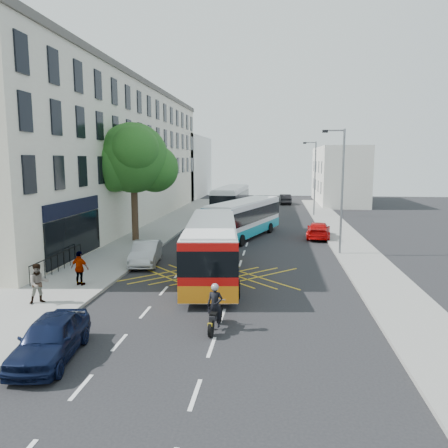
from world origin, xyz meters
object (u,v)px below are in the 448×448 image
(distant_car_dark, at_px, (285,199))
(parked_car_silver, at_px, (146,253))
(bus_near, at_px, (212,248))
(distant_car_grey, at_px, (263,202))
(bus_far, at_px, (231,200))
(motorbike, at_px, (215,308))
(street_tree, at_px, (133,159))
(lamp_near, at_px, (341,185))
(lamp_far, at_px, (314,174))
(pedestrian_near, at_px, (39,283))
(red_hatchback, at_px, (318,230))
(bus_mid, at_px, (244,218))
(parked_car_blue, at_px, (51,338))
(pedestrian_far, at_px, (80,268))

(distant_car_dark, bearing_deg, parked_car_silver, 72.42)
(bus_near, distance_m, distant_car_grey, 36.08)
(bus_far, distance_m, motorbike, 33.25)
(street_tree, distance_m, distant_car_dark, 32.94)
(parked_car_silver, bearing_deg, lamp_near, 10.84)
(lamp_far, relative_size, pedestrian_near, 4.67)
(motorbike, relative_size, red_hatchback, 0.45)
(street_tree, height_order, lamp_far, street_tree)
(lamp_near, bearing_deg, motorbike, -114.98)
(distant_car_grey, height_order, pedestrian_near, pedestrian_near)
(red_hatchback, bearing_deg, distant_car_grey, -71.56)
(lamp_near, relative_size, red_hatchback, 1.80)
(bus_far, height_order, motorbike, bus_far)
(bus_near, distance_m, red_hatchback, 14.33)
(parked_car_silver, bearing_deg, pedestrian_near, -113.69)
(street_tree, bearing_deg, pedestrian_near, -87.68)
(bus_mid, height_order, distant_car_grey, bus_mid)
(parked_car_blue, bearing_deg, bus_near, 63.35)
(lamp_far, xyz_separation_m, parked_car_blue, (-11.10, -36.43, -3.94))
(lamp_far, bearing_deg, parked_car_silver, -116.29)
(distant_car_dark, bearing_deg, bus_mid, 78.11)
(lamp_far, bearing_deg, parked_car_blue, -106.94)
(lamp_near, distance_m, bus_far, 21.82)
(motorbike, relative_size, distant_car_dark, 0.47)
(bus_near, bearing_deg, distant_car_grey, 80.62)
(parked_car_blue, relative_size, pedestrian_far, 2.36)
(bus_near, bearing_deg, lamp_far, 67.38)
(pedestrian_near, xyz_separation_m, pedestrian_far, (0.56, 2.75, -0.01))
(distant_car_dark, relative_size, pedestrian_near, 2.48)
(lamp_far, distance_m, distant_car_grey, 12.02)
(distant_car_grey, bearing_deg, pedestrian_near, -93.82)
(bus_far, bearing_deg, bus_mid, -76.77)
(lamp_far, relative_size, distant_car_dark, 1.88)
(parked_car_blue, bearing_deg, street_tree, 93.64)
(bus_far, relative_size, pedestrian_far, 6.81)
(parked_car_silver, bearing_deg, pedestrian_far, -116.13)
(bus_near, relative_size, parked_car_silver, 2.65)
(bus_far, relative_size, distant_car_grey, 2.66)
(bus_near, distance_m, motorbike, 7.31)
(lamp_far, distance_m, bus_far, 9.54)
(bus_far, xyz_separation_m, distant_car_dark, (6.27, 13.53, -0.99))
(motorbike, xyz_separation_m, distant_car_grey, (0.45, 43.20, -0.23))
(lamp_far, relative_size, bus_far, 0.69)
(lamp_near, distance_m, parked_car_silver, 13.02)
(lamp_near, relative_size, parked_car_silver, 1.91)
(parked_car_blue, bearing_deg, pedestrian_near, 116.03)
(parked_car_blue, distance_m, distant_car_dark, 50.28)
(bus_far, bearing_deg, red_hatchback, -54.89)
(pedestrian_near, bearing_deg, lamp_far, 27.31)
(bus_far, bearing_deg, bus_near, -83.44)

